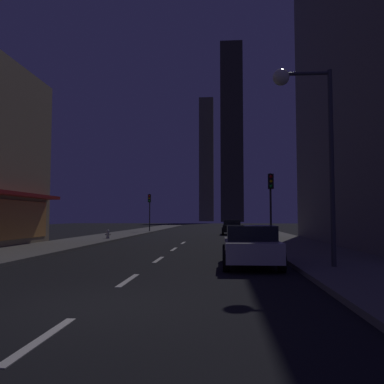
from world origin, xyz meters
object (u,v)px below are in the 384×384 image
(car_parked_near, at_px, (251,245))
(traffic_light_far_left, at_px, (150,204))
(car_parked_far, at_px, (232,227))
(fire_hydrant_far_left, at_px, (108,234))
(street_lamp_right, at_px, (305,117))
(traffic_light_near_right, at_px, (271,193))

(car_parked_near, xyz_separation_m, traffic_light_far_left, (-9.10, 29.48, 2.45))
(car_parked_far, distance_m, fire_hydrant_far_left, 14.07)
(traffic_light_far_left, distance_m, street_lamp_right, 32.39)
(car_parked_near, distance_m, fire_hydrant_far_left, 17.54)
(fire_hydrant_far_left, relative_size, traffic_light_far_left, 0.16)
(car_parked_near, distance_m, traffic_light_near_right, 9.82)
(car_parked_far, height_order, street_lamp_right, street_lamp_right)
(traffic_light_near_right, bearing_deg, traffic_light_far_left, 118.61)
(fire_hydrant_far_left, relative_size, traffic_light_near_right, 0.16)
(car_parked_near, xyz_separation_m, fire_hydrant_far_left, (-9.50, 14.75, -0.29))
(street_lamp_right, bearing_deg, traffic_light_far_left, 109.66)
(car_parked_far, bearing_deg, fire_hydrant_far_left, -132.49)
(traffic_light_near_right, relative_size, traffic_light_far_left, 1.00)
(fire_hydrant_far_left, bearing_deg, car_parked_far, 47.51)
(traffic_light_far_left, bearing_deg, street_lamp_right, -70.34)
(car_parked_far, xyz_separation_m, traffic_light_far_left, (-9.10, 4.36, 2.45))
(car_parked_far, xyz_separation_m, street_lamp_right, (1.78, -26.09, 4.33))
(car_parked_near, bearing_deg, fire_hydrant_far_left, 122.79)
(car_parked_near, bearing_deg, traffic_light_near_right, 78.47)
(car_parked_near, distance_m, car_parked_far, 25.12)
(car_parked_near, relative_size, car_parked_far, 1.00)
(traffic_light_near_right, distance_m, traffic_light_far_left, 22.97)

